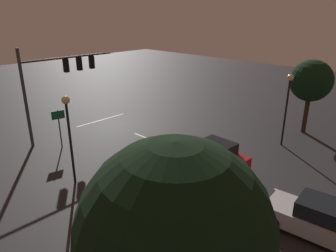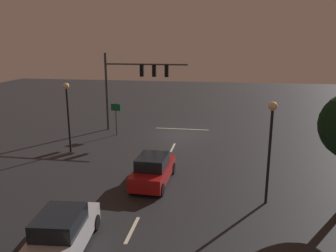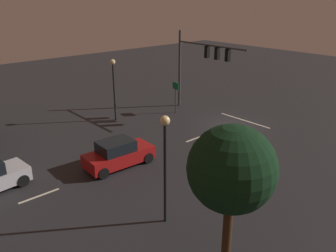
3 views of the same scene
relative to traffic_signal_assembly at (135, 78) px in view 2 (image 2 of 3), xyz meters
The scene contains 11 objects.
ground_plane 6.40m from the traffic_signal_assembly, behind, with size 80.00×80.00×0.00m, color #232326.
traffic_signal_assembly is the anchor object (origin of this frame).
lane_dash_far 7.86m from the traffic_signal_assembly, 132.00° to the left, with size 2.20×0.16×0.01m, color beige.
lane_dash_mid 12.38m from the traffic_signal_assembly, 111.37° to the left, with size 2.20×0.16×0.01m, color beige.
lane_dash_near 17.79m from the traffic_signal_assembly, 104.04° to the left, with size 2.20×0.16×0.01m, color beige.
stop_bar 6.47m from the traffic_signal_assembly, 164.08° to the right, with size 5.00×0.16×0.01m, color beige.
car_approaching 12.80m from the traffic_signal_assembly, 109.37° to the left, with size 2.06×4.43×1.70m.
car_distant 19.08m from the traffic_signal_assembly, 95.80° to the left, with size 2.24×4.49×1.70m.
street_lamp_left_kerb 16.60m from the traffic_signal_assembly, 128.11° to the left, with size 0.44×0.44×5.25m.
street_lamp_right_kerb 7.71m from the traffic_signal_assembly, 65.11° to the left, with size 0.44×0.44×5.15m.
route_sign 3.55m from the traffic_signal_assembly, 54.33° to the left, with size 0.89×0.23×2.82m.
Camera 2 is at (-3.72, 28.94, 8.06)m, focal length 36.41 mm.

